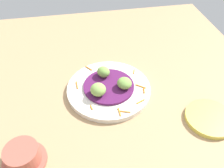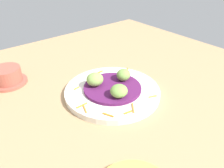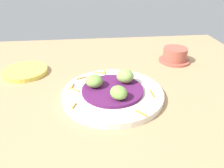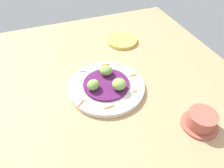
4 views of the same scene
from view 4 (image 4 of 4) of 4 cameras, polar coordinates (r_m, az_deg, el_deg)
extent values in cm
cube|color=tan|center=(76.66, -3.52, -1.82)|extent=(110.00, 110.00, 2.00)
cylinder|color=silver|center=(75.44, -1.56, -0.69)|extent=(27.44, 27.44, 1.67)
cylinder|color=#51194C|center=(74.57, -1.57, 0.00)|extent=(16.58, 16.58, 0.84)
cylinder|color=orange|center=(82.54, -2.84, 4.81)|extent=(2.59, 3.13, 0.40)
cylinder|color=orange|center=(69.34, -8.44, -5.16)|extent=(2.74, 2.29, 0.40)
cylinder|color=orange|center=(83.43, -1.49, 5.35)|extent=(2.25, 0.80, 0.40)
cylinder|color=orange|center=(79.91, 5.46, 3.12)|extent=(1.59, 3.51, 0.40)
cylinder|color=orange|center=(67.56, -0.57, -6.23)|extent=(3.50, 0.60, 0.40)
cylinder|color=orange|center=(72.66, 6.12, -2.00)|extent=(1.85, 0.72, 0.40)
cylinder|color=orange|center=(78.86, 5.84, 2.43)|extent=(3.18, 0.52, 0.40)
cylinder|color=orange|center=(80.93, -7.98, 3.46)|extent=(2.25, 1.22, 0.40)
cylinder|color=orange|center=(82.93, 1.92, 5.06)|extent=(1.56, 2.89, 0.40)
ellipsoid|color=#759E47|center=(71.48, -5.14, -0.22)|extent=(5.99, 5.83, 3.39)
ellipsoid|color=#84A851|center=(71.22, 1.93, -0.03)|extent=(6.51, 6.46, 3.74)
ellipsoid|color=#759E47|center=(76.99, -1.59, 3.73)|extent=(6.10, 6.00, 3.31)
cylinder|color=#E0CC4C|center=(100.54, 2.72, 11.86)|extent=(14.30, 14.30, 1.39)
cylinder|color=#A85142|center=(70.47, 22.71, -10.11)|extent=(11.12, 11.12, 0.80)
cylinder|color=#A85142|center=(68.50, 23.30, -8.78)|extent=(8.53, 8.53, 4.48)
camera|label=1|loc=(0.84, 49.13, 33.39)|focal=37.89mm
camera|label=2|loc=(1.08, 10.02, 34.12)|focal=35.82mm
camera|label=3|loc=(0.69, -48.50, 11.14)|focal=34.88mm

